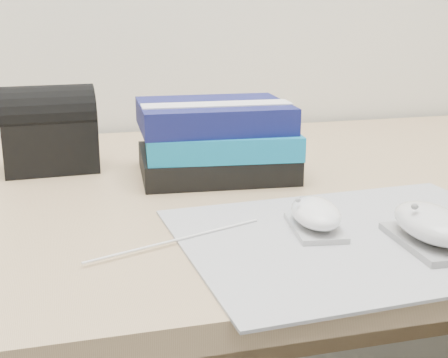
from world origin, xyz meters
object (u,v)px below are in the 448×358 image
object	(u,v)px
pouch	(49,129)
mouse_front	(431,227)
book_stack	(216,139)
desk	(240,304)
mouse_rear	(316,215)

from	to	relation	value
pouch	mouse_front	bearing A→B (deg)	-48.78
mouse_front	book_stack	bearing A→B (deg)	112.70
book_stack	mouse_front	bearing A→B (deg)	-67.30
book_stack	desk	bearing A→B (deg)	22.96
mouse_front	pouch	distance (m)	0.59
book_stack	pouch	size ratio (longest dim) A/B	1.71
mouse_rear	book_stack	distance (m)	0.28
mouse_rear	desk	bearing A→B (deg)	90.05
desk	pouch	size ratio (longest dim) A/B	11.25
desk	mouse_rear	distance (m)	0.39
mouse_front	pouch	world-z (taller)	pouch
mouse_rear	book_stack	bearing A→B (deg)	99.51
desk	book_stack	bearing A→B (deg)	-157.04
mouse_rear	book_stack	size ratio (longest dim) A/B	0.42
mouse_front	pouch	xyz separation A→B (m)	(-0.39, 0.44, 0.04)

